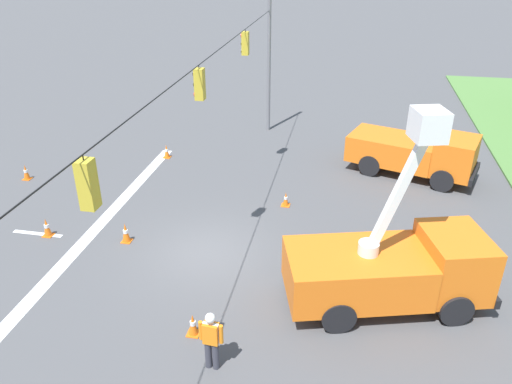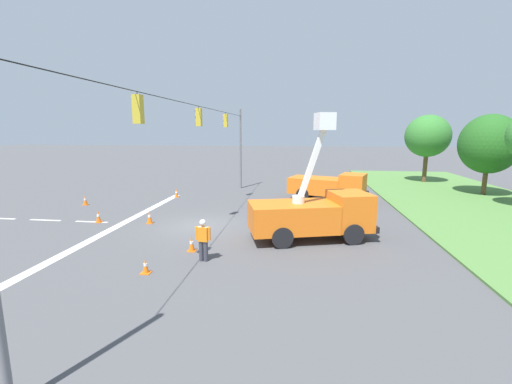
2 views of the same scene
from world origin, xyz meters
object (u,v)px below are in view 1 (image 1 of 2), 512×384
traffic_cone_mid_left (126,233)px  traffic_cone_foreground_right (286,199)px  traffic_cone_foreground_left (193,325)px  traffic_cone_lane_edge_a (167,151)px  road_worker (211,338)px  traffic_cone_lane_edge_b (47,227)px  utility_truck_support_near (415,152)px  traffic_cone_near_bucket (26,172)px  utility_truck_bucket_lift (392,266)px

traffic_cone_mid_left → traffic_cone_foreground_right: bearing=125.6°
traffic_cone_foreground_left → traffic_cone_lane_edge_a: (-11.96, -5.12, -0.00)m
traffic_cone_mid_left → road_worker: bearing=42.0°
traffic_cone_lane_edge_b → traffic_cone_mid_left: bearing=93.3°
utility_truck_support_near → traffic_cone_near_bucket: (3.90, -17.57, -0.79)m
utility_truck_bucket_lift → utility_truck_support_near: (-9.75, 1.53, -0.22)m
traffic_cone_foreground_left → traffic_cone_foreground_right: 8.17m
utility_truck_support_near → traffic_cone_lane_edge_b: size_ratio=8.47×
road_worker → traffic_cone_lane_edge_a: size_ratio=2.54×
utility_truck_bucket_lift → traffic_cone_mid_left: size_ratio=8.44×
traffic_cone_foreground_right → traffic_cone_lane_edge_b: bearing=-64.5°
traffic_cone_foreground_left → traffic_cone_lane_edge_b: size_ratio=0.95×
utility_truck_bucket_lift → traffic_cone_lane_edge_b: (-1.55, -12.35, -1.00)m
traffic_cone_near_bucket → traffic_cone_lane_edge_b: (4.30, 3.68, 0.01)m
traffic_cone_foreground_left → traffic_cone_lane_edge_b: bearing=-119.9°
utility_truck_bucket_lift → utility_truck_support_near: 9.87m
utility_truck_support_near → traffic_cone_foreground_right: utility_truck_support_near is taller
traffic_cone_foreground_right → traffic_cone_mid_left: bearing=-54.4°
utility_truck_support_near → traffic_cone_lane_edge_a: (0.23, -12.08, -0.80)m
traffic_cone_foreground_right → traffic_cone_near_bucket: bearing=-91.3°
road_worker → traffic_cone_lane_edge_b: 9.31m
utility_truck_support_near → traffic_cone_lane_edge_b: bearing=-59.4°
utility_truck_support_near → road_worker: 14.59m
road_worker → traffic_cone_foreground_left: bearing=-141.4°
traffic_cone_foreground_right → traffic_cone_mid_left: traffic_cone_mid_left is taller
traffic_cone_lane_edge_a → traffic_cone_lane_edge_b: traffic_cone_lane_edge_b is taller
utility_truck_support_near → road_worker: (13.26, -6.10, -0.14)m
traffic_cone_lane_edge_a → traffic_cone_near_bucket: bearing=-56.3°
utility_truck_bucket_lift → traffic_cone_foreground_left: 6.03m
traffic_cone_foreground_left → traffic_cone_lane_edge_b: (-3.99, -6.93, 0.02)m
utility_truck_bucket_lift → traffic_cone_mid_left: bearing=-100.5°
traffic_cone_mid_left → traffic_cone_near_bucket: bearing=-121.4°
traffic_cone_near_bucket → road_worker: bearing=50.8°
utility_truck_bucket_lift → traffic_cone_mid_left: utility_truck_bucket_lift is taller
utility_truck_bucket_lift → utility_truck_support_near: bearing=171.1°
utility_truck_support_near → traffic_cone_lane_edge_a: bearing=-88.9°
traffic_cone_foreground_left → traffic_cone_lane_edge_a: 13.01m
traffic_cone_lane_edge_b → utility_truck_support_near: bearing=120.6°
road_worker → traffic_cone_mid_left: 7.08m
utility_truck_support_near → traffic_cone_lane_edge_b: utility_truck_support_near is taller
traffic_cone_foreground_right → traffic_cone_lane_edge_a: 7.72m
utility_truck_bucket_lift → traffic_cone_near_bucket: 17.10m
traffic_cone_lane_edge_a → traffic_cone_lane_edge_b: bearing=-12.8°
traffic_cone_foreground_left → traffic_cone_foreground_right: traffic_cone_foreground_left is taller
road_worker → utility_truck_support_near: bearing=155.3°
utility_truck_bucket_lift → traffic_cone_lane_edge_a: (-9.52, -10.55, -1.02)m
utility_truck_support_near → traffic_cone_mid_left: bearing=-53.4°
road_worker → traffic_cone_lane_edge_b: bearing=-123.0°
utility_truck_support_near → road_worker: bearing=-24.7°
traffic_cone_foreground_left → utility_truck_bucket_lift: bearing=114.3°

